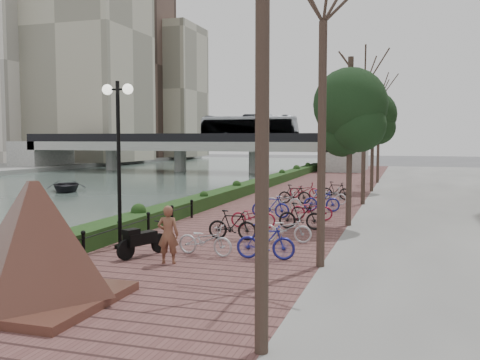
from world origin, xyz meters
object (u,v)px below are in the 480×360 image
at_px(granite_monument, 35,242).
at_px(lamppost, 118,129).
at_px(motorcycle, 143,240).
at_px(pedestrian, 168,235).
at_px(boat, 66,186).

relative_size(granite_monument, lamppost, 0.78).
height_order(granite_monument, motorcycle, granite_monument).
bearing_deg(motorcycle, granite_monument, -69.27).
distance_m(lamppost, pedestrian, 3.94).
height_order(pedestrian, boat, pedestrian).
relative_size(pedestrian, boat, 0.41).
relative_size(lamppost, boat, 1.32).
bearing_deg(pedestrian, boat, -62.13).
distance_m(lamppost, boat, 24.47).
height_order(granite_monument, pedestrian, granite_monument).
distance_m(granite_monument, motorcycle, 4.67).
relative_size(granite_monument, motorcycle, 2.56).
relative_size(motorcycle, pedestrian, 0.98).
bearing_deg(motorcycle, boat, 151.43).
bearing_deg(boat, granite_monument, -89.20).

